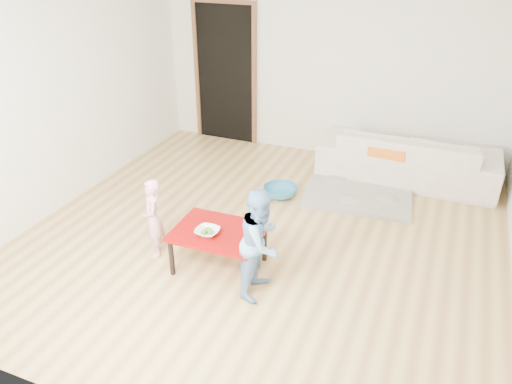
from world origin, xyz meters
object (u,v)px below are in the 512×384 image
Objects in this scene: basin at (280,191)px; sofa at (408,156)px; child_pink at (153,218)px; red_table at (219,249)px; child_blue at (261,242)px; bowl at (207,232)px.

sofa is at bearing 38.63° from basin.
child_pink reaches higher than sofa.
red_table is at bearing 62.36° from sofa.
sofa is at bearing -15.50° from child_blue.
bowl is 1.77m from basin.
basin is (-1.38, -1.10, -0.27)m from sofa.
red_table is at bearing 57.16° from child_pink.
sofa is 10.13× the size of bowl.
child_blue is at bearing -75.56° from basin.
sofa is 2.19× the size of child_blue.
bowl is 0.65m from child_pink.
child_pink is (-0.71, -0.04, 0.21)m from red_table.
basin is at bearing 38.74° from sofa.
sofa is 2.71× the size of child_pink.
red_table reaches higher than basin.
bowl is 0.22× the size of child_blue.
bowl is at bearing 48.58° from child_pink.
sofa is 5.36× the size of basin.
basin is (-0.46, 1.79, -0.45)m from child_blue.
red_table is 3.80× the size of bowl.
child_pink is at bearing 52.30° from sofa.
child_blue is at bearing 48.22° from child_pink.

